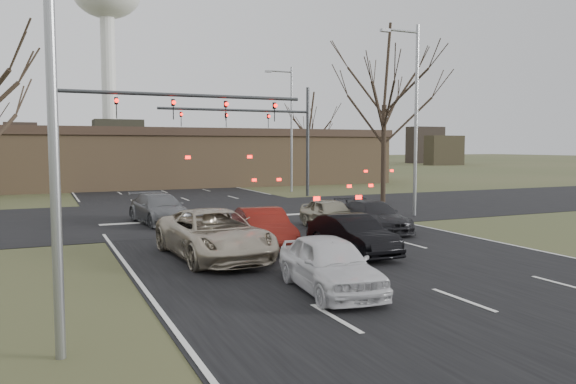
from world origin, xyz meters
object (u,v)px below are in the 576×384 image
object	(u,v)px
car_black_hatch	(352,235)
car_charcoal_sedan	(373,216)
mast_arm_near	(130,117)
streetlight_left	(61,36)
water_tower	(107,4)
car_red_ahead	(263,228)
streetlight_right_near	(413,110)
streetlight_right_far	(289,123)
building	(170,157)
mast_arm_far	(272,128)
car_grey_ahead	(160,209)
car_silver_ahead	(330,214)
car_white_sedan	(330,264)
car_silver_suv	(214,234)

from	to	relation	value
car_black_hatch	car_charcoal_sedan	xyz separation A→B (m)	(3.50, 4.17, -0.02)
mast_arm_near	streetlight_left	world-z (taller)	streetlight_left
water_tower	car_red_ahead	world-z (taller)	water_tower
streetlight_right_near	streetlight_right_far	bearing A→B (deg)	88.32
building	streetlight_right_near	size ratio (longest dim) A/B	4.24
mast_arm_near	mast_arm_far	size ratio (longest dim) A/B	1.09
streetlight_left	streetlight_right_far	distance (m)	35.92
car_grey_ahead	car_silver_ahead	distance (m)	8.25
car_black_hatch	car_red_ahead	size ratio (longest dim) A/B	0.95
mast_arm_near	car_silver_ahead	distance (m)	10.50
mast_arm_near	streetlight_right_far	world-z (taller)	streetlight_right_far
car_black_hatch	car_charcoal_sedan	size ratio (longest dim) A/B	0.90
mast_arm_far	streetlight_right_far	size ratio (longest dim) A/B	1.11
car_white_sedan	car_grey_ahead	xyz separation A→B (m)	(-1.46, 14.44, -0.00)
car_black_hatch	mast_arm_far	bearing A→B (deg)	73.46
car_white_sedan	car_black_hatch	bearing A→B (deg)	58.96
mast_arm_near	car_white_sedan	size ratio (longest dim) A/B	2.85
mast_arm_near	car_charcoal_sedan	world-z (taller)	mast_arm_near
car_silver_suv	car_charcoal_sedan	distance (m)	8.49
car_silver_suv	streetlight_left	bearing A→B (deg)	-126.33
streetlight_right_near	car_black_hatch	size ratio (longest dim) A/B	2.41
car_red_ahead	streetlight_right_near	bearing A→B (deg)	33.14
car_white_sedan	car_charcoal_sedan	size ratio (longest dim) A/B	0.92
water_tower	car_silver_ahead	xyz separation A→B (m)	(-3.37, -112.41, -34.78)
mast_arm_near	car_grey_ahead	distance (m)	4.55
car_red_ahead	water_tower	bearing A→B (deg)	92.42
water_tower	mast_arm_far	xyz separation A→B (m)	(0.18, -97.00, -30.45)
car_silver_ahead	building	bearing A→B (deg)	93.28
building	car_black_hatch	world-z (taller)	building
mast_arm_near	streetlight_left	distance (m)	17.38
building	water_tower	bearing A→B (deg)	87.21
car_grey_ahead	streetlight_right_far	bearing A→B (deg)	40.58
car_red_ahead	car_silver_ahead	bearing A→B (deg)	40.22
water_tower	mast_arm_far	size ratio (longest dim) A/B	4.00
car_black_hatch	car_red_ahead	world-z (taller)	car_red_ahead
water_tower	car_black_hatch	xyz separation A→B (m)	(-5.50, -117.93, -34.79)
car_red_ahead	car_black_hatch	bearing A→B (deg)	-42.20
mast_arm_far	car_white_sedan	bearing A→B (deg)	-109.27
streetlight_right_near	car_silver_ahead	size ratio (longest dim) A/B	2.47
car_grey_ahead	car_silver_ahead	size ratio (longest dim) A/B	1.22
mast_arm_far	car_silver_suv	size ratio (longest dim) A/B	1.91
streetlight_right_near	car_red_ahead	bearing A→B (deg)	-153.13
car_charcoal_sedan	mast_arm_near	bearing A→B (deg)	146.37
building	car_grey_ahead	size ratio (longest dim) A/B	8.56
mast_arm_far	car_charcoal_sedan	world-z (taller)	mast_arm_far
mast_arm_far	car_silver_suv	bearing A→B (deg)	-117.46
car_charcoal_sedan	car_red_ahead	world-z (taller)	car_red_ahead
streetlight_left	car_charcoal_sedan	distance (m)	17.13
car_white_sedan	car_red_ahead	xyz separation A→B (m)	(0.77, 6.58, -0.01)
car_charcoal_sedan	car_black_hatch	bearing A→B (deg)	-127.44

